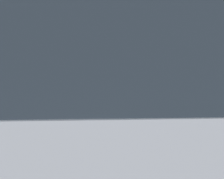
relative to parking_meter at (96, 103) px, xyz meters
The scene contains 5 objects.
parking_meter is the anchor object (origin of this frame).
pedestrian_at_meter 0.58m from the parking_meter, 13.19° to the left, with size 0.63×0.71×1.77m.
parked_hatchback_gray 1.93m from the parking_meter, 112.75° to the right, with size 4.05×1.87×1.81m.
background_railing 1.95m from the parking_meter, 98.90° to the left, with size 24.06×0.06×1.18m.
backdrop_wall 5.19m from the parking_meter, 93.32° to the left, with size 32.00×0.50×2.53m, color #ADA38E.
Camera 1 is at (-0.53, -3.60, 1.23)m, focal length 57.83 mm.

